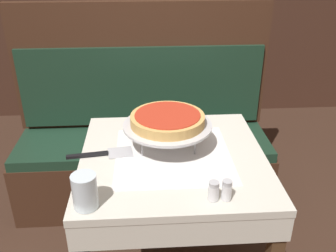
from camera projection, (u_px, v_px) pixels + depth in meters
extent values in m
cube|color=beige|center=(173.00, 158.00, 1.54)|extent=(0.76, 0.76, 0.03)
cube|color=white|center=(173.00, 155.00, 1.54)|extent=(0.47, 0.47, 0.00)
cube|color=beige|center=(173.00, 172.00, 1.57)|extent=(0.75, 0.75, 0.10)
cube|color=#4C331E|center=(104.00, 187.00, 2.00)|extent=(0.05, 0.05, 0.73)
cube|color=#4C331E|center=(230.00, 182.00, 2.04)|extent=(0.05, 0.05, 0.73)
cube|color=#1E6B33|center=(117.00, 52.00, 2.95)|extent=(0.65, 0.65, 0.03)
cube|color=white|center=(117.00, 50.00, 2.95)|extent=(0.40, 0.40, 0.00)
cube|color=#1E6B33|center=(118.00, 64.00, 3.00)|extent=(0.65, 0.65, 0.18)
cube|color=#4C331E|center=(80.00, 112.00, 2.85)|extent=(0.05, 0.05, 0.74)
cube|color=#4C331E|center=(156.00, 110.00, 2.88)|extent=(0.05, 0.05, 0.74)
cube|color=#4C331E|center=(89.00, 85.00, 3.37)|extent=(0.05, 0.05, 0.74)
cube|color=#4C331E|center=(154.00, 84.00, 3.40)|extent=(0.05, 0.05, 0.74)
cube|color=#3D2316|center=(145.00, 173.00, 2.41)|extent=(1.56, 0.49, 0.39)
cube|color=#193323|center=(144.00, 143.00, 2.31)|extent=(1.52, 0.48, 0.06)
cube|color=#3D2316|center=(142.00, 66.00, 2.31)|extent=(1.56, 0.06, 0.78)
cube|color=#193323|center=(142.00, 87.00, 2.33)|extent=(1.49, 0.02, 0.50)
cylinder|color=#ADADB2|center=(166.00, 124.00, 1.68)|extent=(0.01, 0.01, 0.09)
cylinder|color=#ADADB2|center=(142.00, 146.00, 1.51)|extent=(0.01, 0.01, 0.09)
cylinder|color=#ADADB2|center=(195.00, 144.00, 1.52)|extent=(0.01, 0.01, 0.09)
cylinder|color=#ADADB2|center=(168.00, 128.00, 1.55)|extent=(0.25, 0.25, 0.01)
cylinder|color=silver|center=(168.00, 127.00, 1.55)|extent=(0.36, 0.36, 0.01)
cylinder|color=silver|center=(168.00, 125.00, 1.55)|extent=(0.37, 0.37, 0.01)
cylinder|color=tan|center=(168.00, 120.00, 1.53)|extent=(0.31, 0.31, 0.04)
cylinder|color=red|center=(168.00, 115.00, 1.52)|extent=(0.27, 0.27, 0.01)
cube|color=#BCBCC1|center=(120.00, 152.00, 1.55)|extent=(0.11, 0.10, 0.00)
cube|color=black|center=(87.00, 155.00, 1.52)|extent=(0.17, 0.04, 0.01)
cylinder|color=silver|center=(85.00, 191.00, 1.21)|extent=(0.08, 0.08, 0.12)
cylinder|color=silver|center=(213.00, 193.00, 1.26)|extent=(0.04, 0.04, 0.06)
cylinder|color=#B7B7BC|center=(214.00, 184.00, 1.24)|extent=(0.04, 0.04, 0.02)
cylinder|color=silver|center=(227.00, 192.00, 1.26)|extent=(0.04, 0.04, 0.06)
cylinder|color=#B7B7BC|center=(227.00, 183.00, 1.25)|extent=(0.03, 0.03, 0.02)
cube|color=black|center=(127.00, 49.00, 2.89)|extent=(0.14, 0.14, 0.03)
cylinder|color=black|center=(127.00, 40.00, 2.86)|extent=(0.01, 0.01, 0.11)
cylinder|color=red|center=(127.00, 40.00, 2.91)|extent=(0.04, 0.04, 0.09)
cylinder|color=#99194C|center=(127.00, 43.00, 2.82)|extent=(0.04, 0.04, 0.09)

